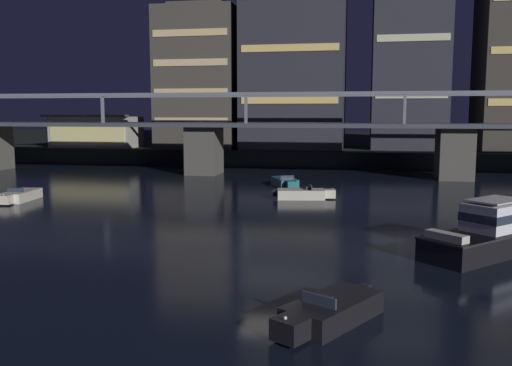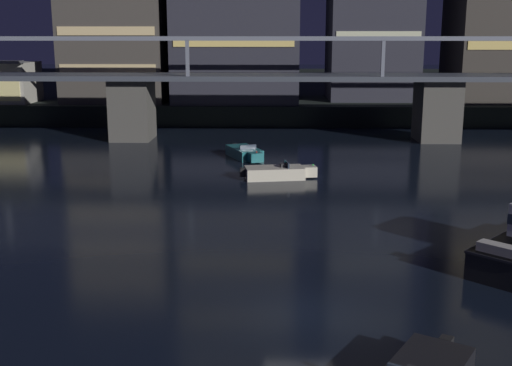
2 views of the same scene
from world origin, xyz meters
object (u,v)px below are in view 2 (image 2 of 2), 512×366
(river_bridge, at_px, (284,94))
(tower_west_low, at_px, (119,12))
(speedboat_mid_right, at_px, (245,153))
(speedboat_near_right, at_px, (278,173))

(river_bridge, bearing_deg, tower_west_low, 140.27)
(tower_west_low, relative_size, speedboat_mid_right, 3.95)
(river_bridge, bearing_deg, speedboat_near_right, -92.19)
(speedboat_near_right, height_order, speedboat_mid_right, same)
(speedboat_mid_right, bearing_deg, speedboat_near_right, -71.34)
(tower_west_low, xyz_separation_m, speedboat_near_right, (17.82, -32.16, -11.58))
(river_bridge, distance_m, speedboat_mid_right, 10.59)
(speedboat_near_right, relative_size, speedboat_mid_right, 1.04)
(tower_west_low, height_order, speedboat_near_right, tower_west_low)
(tower_west_low, height_order, speedboat_mid_right, tower_west_low)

